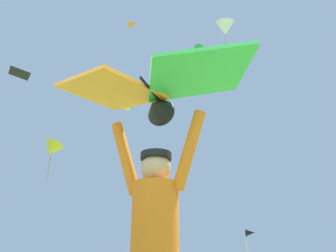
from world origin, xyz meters
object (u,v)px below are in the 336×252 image
Objects in this scene: held_stunt_kite at (154,90)px; marker_flag at (250,238)px; distant_kite_yellow_low_right at (127,107)px; distant_kite_orange_high_right at (131,24)px; distant_kite_green_far_center at (198,50)px; distant_kite_white_high_left at (225,29)px; distant_kite_magenta_mid_left at (144,221)px; distant_kite_black_overhead_distant at (20,73)px; kite_flyer_person at (155,246)px; distant_kite_yellow_mid_right at (52,149)px.

marker_flag is at bearing 74.98° from held_stunt_kite.
distant_kite_yellow_low_right reaches higher than held_stunt_kite.
distant_kite_orange_high_right is (2.27, -13.09, 0.80)m from distant_kite_yellow_low_right.
distant_kite_green_far_center is 1.07× the size of distant_kite_white_high_left.
distant_kite_black_overhead_distant is at bearing -101.53° from distant_kite_magenta_mid_left.
distant_kite_magenta_mid_left reaches higher than marker_flag.
distant_kite_yellow_low_right is 0.51× the size of distant_kite_white_high_left.
held_stunt_kite is (-0.02, -0.07, 1.20)m from kite_flyer_person.
distant_kite_orange_high_right reaches higher than distant_kite_yellow_mid_right.
distant_kite_green_far_center reaches higher than held_stunt_kite.
kite_flyer_person is at bearing 72.22° from held_stunt_kite.
distant_kite_orange_high_right is 0.26× the size of distant_kite_yellow_mid_right.
held_stunt_kite is 13.91m from distant_kite_white_high_left.
distant_kite_yellow_low_right reaches higher than marker_flag.
marker_flag is (-0.15, -2.13, -9.45)m from distant_kite_white_high_left.
held_stunt_kite is 1.65× the size of distant_kite_yellow_low_right.
kite_flyer_person is 2.51× the size of distant_kite_orange_high_right.
kite_flyer_person is 26.89m from distant_kite_orange_high_right.
distant_kite_black_overhead_distant is at bearing 124.76° from held_stunt_kite.
held_stunt_kite is 12.20m from distant_kite_black_overhead_distant.
distant_kite_black_overhead_distant is 0.45× the size of marker_flag.
held_stunt_kite is at bearing -105.02° from marker_flag.
distant_kite_green_far_center is 18.69m from distant_kite_white_high_left.
kite_flyer_person is at bearing -79.53° from distant_kite_yellow_low_right.
distant_kite_yellow_mid_right is (-5.87, -5.81, 3.96)m from distant_kite_magenta_mid_left.
distant_kite_orange_high_right reaches higher than distant_kite_black_overhead_distant.
distant_kite_green_far_center is (2.10, 25.85, 20.52)m from kite_flyer_person.
held_stunt_kite is 22.02m from distant_kite_yellow_mid_right.
distant_kite_yellow_mid_right is at bearing 103.77° from distant_kite_black_overhead_distant.
distant_kite_magenta_mid_left is 1.22× the size of marker_flag.
distant_kite_magenta_mid_left is at bearing 96.33° from held_stunt_kite.
distant_kite_yellow_low_right is 13.31m from distant_kite_orange_high_right.
distant_kite_white_high_left reaches higher than held_stunt_kite.
distant_kite_green_far_center is at bearing 90.21° from marker_flag.
distant_kite_orange_high_right is at bearing 117.76° from marker_flag.
marker_flag is at bearing -71.43° from distant_kite_yellow_low_right.
distant_kite_yellow_low_right is 24.76m from distant_kite_white_high_left.
distant_kite_yellow_low_right reaches higher than distant_kite_magenta_mid_left.
held_stunt_kite is 25.28m from distant_kite_magenta_mid_left.
distant_kite_yellow_low_right is (-3.19, 7.43, 13.88)m from distant_kite_magenta_mid_left.
distant_kite_green_far_center is (8.09, -6.52, 2.94)m from distant_kite_yellow_low_right.
distant_kite_yellow_low_right is at bearing 99.83° from distant_kite_orange_high_right.
held_stunt_kite is 32.39m from distant_kite_green_far_center.
distant_kite_green_far_center is at bearing 90.80° from distant_kite_white_high_left.
distant_kite_magenta_mid_left is 17.55m from distant_kite_green_far_center.
distant_kite_yellow_mid_right is 1.44× the size of marker_flag.
distant_kite_black_overhead_distant is (-3.31, -16.24, 3.41)m from distant_kite_magenta_mid_left.
held_stunt_kite is at bearing -107.78° from kite_flyer_person.
distant_kite_magenta_mid_left is at bearing 44.70° from distant_kite_yellow_mid_right.
distant_kite_yellow_mid_right is at bearing -135.30° from distant_kite_magenta_mid_left.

